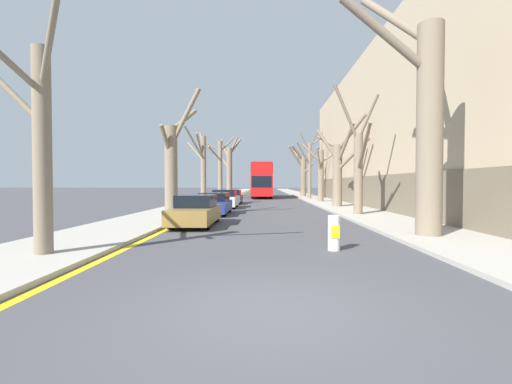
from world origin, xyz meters
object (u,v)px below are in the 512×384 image
at_px(street_tree_left_1, 173,164).
at_px(parked_car_3, 232,197).
at_px(street_tree_right_0, 425,116).
at_px(parked_car_1, 214,204).
at_px(street_tree_left_4, 229,168).
at_px(street_tree_left_2, 202,165).
at_px(street_tree_left_3, 220,165).
at_px(street_tree_right_4, 310,166).
at_px(parked_car_2, 225,199).
at_px(street_tree_right_1, 358,165).
at_px(street_tree_right_5, 302,173).
at_px(street_tree_right_3, 321,172).
at_px(parked_car_0, 196,211).
at_px(traffic_bollard, 334,233).
at_px(double_decker_bus, 262,179).
at_px(street_tree_right_2, 339,167).
at_px(street_tree_left_0, 36,134).

height_order(street_tree_left_1, parked_car_3, street_tree_left_1).
distance_m(street_tree_right_0, parked_car_1, 12.67).
height_order(street_tree_left_4, parked_car_1, street_tree_left_4).
bearing_deg(street_tree_left_2, street_tree_left_3, 89.74).
relative_size(street_tree_right_4, parked_car_2, 2.04).
bearing_deg(parked_car_3, street_tree_right_1, -55.63).
bearing_deg(street_tree_right_5, street_tree_left_4, 159.58).
bearing_deg(street_tree_right_3, parked_car_0, -114.79).
distance_m(street_tree_left_3, parked_car_1, 21.09).
distance_m(street_tree_right_1, parked_car_2, 10.81).
distance_m(street_tree_left_2, street_tree_right_4, 14.86).
xyz_separation_m(street_tree_right_3, traffic_bollard, (-3.56, -23.89, -2.53)).
relative_size(street_tree_right_4, double_decker_bus, 0.76).
distance_m(street_tree_right_1, street_tree_right_2, 6.66).
bearing_deg(street_tree_right_0, street_tree_left_2, 120.65).
bearing_deg(parked_car_3, street_tree_right_3, 12.21).
distance_m(street_tree_right_5, parked_car_3, 18.11).
xyz_separation_m(street_tree_left_3, double_decker_bus, (5.11, 3.43, -1.56)).
distance_m(street_tree_left_1, street_tree_left_4, 32.32).
relative_size(street_tree_left_2, parked_car_2, 1.70).
bearing_deg(street_tree_right_2, parked_car_3, 147.55).
bearing_deg(street_tree_right_4, street_tree_left_1, -116.24).
distance_m(street_tree_right_0, parked_car_2, 16.90).
distance_m(parked_car_2, traffic_bollard, 17.18).
xyz_separation_m(street_tree_right_0, street_tree_right_1, (-0.09, 7.72, -1.21)).
bearing_deg(street_tree_right_3, double_decker_bus, 117.10).
height_order(street_tree_right_3, double_decker_bus, street_tree_right_3).
bearing_deg(street_tree_left_3, traffic_bollard, -77.03).
bearing_deg(parked_car_3, traffic_bollard, -77.39).
xyz_separation_m(street_tree_right_2, parked_car_1, (-8.65, -5.53, -2.44)).
height_order(street_tree_left_3, double_decker_bus, street_tree_left_3).
xyz_separation_m(street_tree_left_2, street_tree_left_4, (0.21, 21.39, 0.74)).
height_order(double_decker_bus, parked_car_2, double_decker_bus).
xyz_separation_m(street_tree_left_4, parked_car_1, (2.20, -30.80, -3.55)).
bearing_deg(street_tree_right_2, street_tree_left_2, 160.68).
relative_size(street_tree_right_3, street_tree_right_4, 0.90).
relative_size(parked_car_0, parked_car_3, 1.03).
bearing_deg(street_tree_right_1, parked_car_3, 124.37).
xyz_separation_m(street_tree_right_4, parked_car_3, (-8.33, -8.63, -3.25)).
xyz_separation_m(parked_car_2, traffic_bollard, (4.93, -16.45, -0.18)).
height_order(street_tree_right_2, traffic_bollard, street_tree_right_2).
bearing_deg(street_tree_left_4, street_tree_right_2, -66.75).
height_order(street_tree_left_0, street_tree_left_4, street_tree_left_4).
height_order(street_tree_left_1, street_tree_right_5, street_tree_right_5).
bearing_deg(parked_car_2, street_tree_right_5, 68.87).
bearing_deg(street_tree_left_3, parked_car_1, -83.47).
relative_size(street_tree_left_0, street_tree_right_1, 0.90).
bearing_deg(street_tree_left_0, street_tree_left_3, 89.75).
xyz_separation_m(street_tree_left_3, street_tree_right_5, (10.66, 6.22, -0.67)).
height_order(street_tree_left_2, street_tree_right_2, street_tree_right_2).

